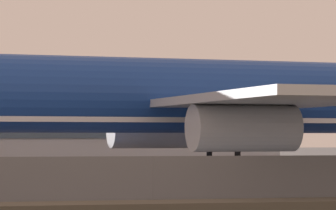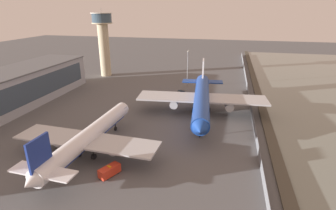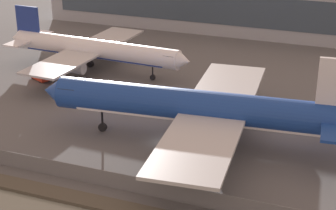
{
  "view_description": "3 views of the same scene",
  "coord_description": "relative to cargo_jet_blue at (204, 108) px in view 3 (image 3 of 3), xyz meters",
  "views": [
    {
      "loc": [
        -10.45,
        -65.96,
        3.55
      ],
      "look_at": [
        4.58,
        0.69,
        5.79
      ],
      "focal_mm": 105.0,
      "sensor_mm": 36.0,
      "label": 1
    },
    {
      "loc": [
        -82.4,
        -6.58,
        36.59
      ],
      "look_at": [
        1.31,
        13.08,
        4.55
      ],
      "focal_mm": 28.0,
      "sensor_mm": 36.0,
      "label": 2
    },
    {
      "loc": [
        30.69,
        -76.77,
        41.16
      ],
      "look_at": [
        -2.43,
        8.48,
        2.97
      ],
      "focal_mm": 60.0,
      "sensor_mm": 36.0,
      "label": 3
    }
  ],
  "objects": [
    {
      "name": "ground_plane",
      "position": [
        -6.37,
        -1.9,
        -6.27
      ],
      "size": [
        500.0,
        500.0,
        0.0
      ],
      "primitive_type": "plane",
      "color": "#565659"
    },
    {
      "name": "shoreline_seawall",
      "position": [
        -6.37,
        -22.4,
        -6.02
      ],
      "size": [
        320.0,
        3.0,
        0.5
      ],
      "color": "#474238",
      "rests_on": "ground"
    },
    {
      "name": "perimeter_fence",
      "position": [
        -6.37,
        -17.9,
        -4.99
      ],
      "size": [
        280.0,
        0.1,
        2.56
      ],
      "color": "slate",
      "rests_on": "ground"
    },
    {
      "name": "cargo_jet_blue",
      "position": [
        0.0,
        0.0,
        0.0
      ],
      "size": [
        54.85,
        47.14,
        16.42
      ],
      "color": "#193D93",
      "rests_on": "ground"
    },
    {
      "name": "passenger_jet_white",
      "position": [
        -34.0,
        25.63,
        -1.25
      ],
      "size": [
        45.07,
        38.62,
        13.16
      ],
      "color": "white",
      "rests_on": "ground"
    },
    {
      "name": "ops_van",
      "position": [
        -41.8,
        16.34,
        -4.99
      ],
      "size": [
        5.59,
        4.16,
        2.48
      ],
      "color": "red",
      "rests_on": "ground"
    },
    {
      "name": "terminal_building",
      "position": [
        -19.55,
        72.3,
        0.77
      ],
      "size": [
        97.19,
        19.64,
        14.05
      ],
      "color": "#9EA3AD",
      "rests_on": "ground"
    }
  ]
}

